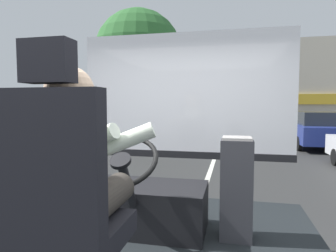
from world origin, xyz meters
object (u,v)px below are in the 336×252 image
(steering_console, at_px, (143,205))
(fare_box, at_px, (236,188))
(parked_car_blue, at_px, (317,129))
(bus_driver, at_px, (78,166))
(driver_seat, at_px, (66,212))

(steering_console, height_order, fare_box, steering_console)
(fare_box, relative_size, parked_car_blue, 0.19)
(bus_driver, relative_size, parked_car_blue, 0.17)
(steering_console, bearing_deg, driver_seat, -90.00)
(steering_console, relative_size, fare_box, 1.30)
(bus_driver, xyz_separation_m, steering_console, (-0.00, 1.07, -0.57))
(steering_console, distance_m, fare_box, 0.82)
(driver_seat, height_order, fare_box, driver_seat)
(driver_seat, bearing_deg, fare_box, 56.48)
(fare_box, distance_m, parked_car_blue, 11.18)
(steering_console, xyz_separation_m, fare_box, (0.80, 0.02, 0.20))
(fare_box, height_order, parked_car_blue, fare_box)
(steering_console, distance_m, parked_car_blue, 11.46)
(parked_car_blue, bearing_deg, fare_box, -107.70)
(driver_seat, bearing_deg, bus_driver, 90.00)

